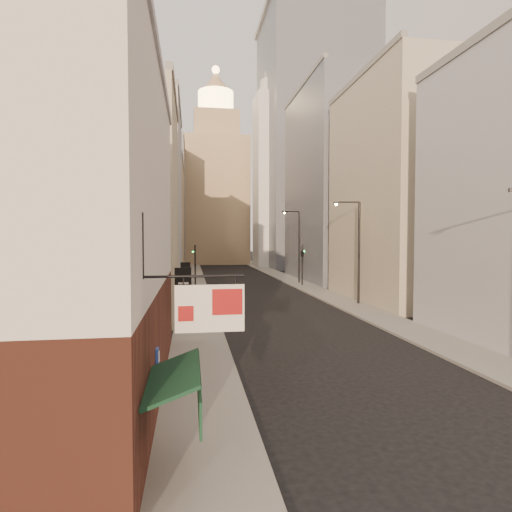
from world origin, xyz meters
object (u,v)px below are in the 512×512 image
(streetlamp_mid, at_px, (356,246))
(clock_tower, at_px, (216,187))
(traffic_light_left, at_px, (195,259))
(traffic_light_right, at_px, (302,254))
(streetlamp_far, at_px, (297,242))
(white_tower, at_px, (275,174))

(streetlamp_mid, bearing_deg, clock_tower, 108.85)
(traffic_light_left, relative_size, traffic_light_right, 1.00)
(traffic_light_right, bearing_deg, clock_tower, -98.38)
(streetlamp_far, xyz_separation_m, traffic_light_right, (-0.11, -2.78, -1.41))
(white_tower, relative_size, traffic_light_left, 8.30)
(white_tower, height_order, traffic_light_right, white_tower)
(traffic_light_right, bearing_deg, white_tower, -112.83)
(traffic_light_left, xyz_separation_m, traffic_light_right, (12.73, -0.07, 0.45))
(traffic_light_left, bearing_deg, white_tower, -96.78)
(clock_tower, distance_m, traffic_light_right, 51.58)
(streetlamp_mid, distance_m, streetlamp_far, 17.57)
(white_tower, distance_m, streetlamp_mid, 51.81)
(streetlamp_mid, height_order, traffic_light_right, streetlamp_mid)
(streetlamp_mid, height_order, streetlamp_far, streetlamp_far)
(white_tower, relative_size, streetlamp_far, 4.52)
(clock_tower, relative_size, streetlamp_mid, 5.04)
(clock_tower, distance_m, white_tower, 17.83)
(streetlamp_mid, relative_size, streetlamp_far, 0.97)
(white_tower, xyz_separation_m, streetlamp_far, (-3.57, -32.38, -13.36))
(clock_tower, relative_size, traffic_light_right, 8.98)
(streetlamp_far, distance_m, traffic_light_left, 13.25)
(traffic_light_left, bearing_deg, streetlamp_mid, 150.69)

